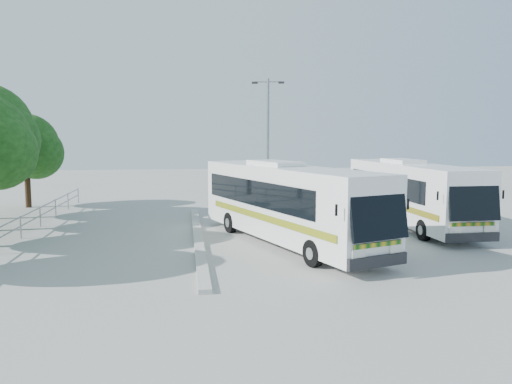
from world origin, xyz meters
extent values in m
plane|color=#A3A39E|center=(0.00, 0.00, 0.00)|extent=(100.00, 100.00, 0.00)
cube|color=#B2B2AD|center=(-2.30, 2.00, 0.07)|extent=(0.40, 16.00, 0.15)
cylinder|color=gray|center=(-10.00, 4.00, 0.95)|extent=(0.06, 22.00, 0.06)
cylinder|color=gray|center=(-10.00, 4.00, 0.55)|extent=(0.06, 22.00, 0.06)
cylinder|color=gray|center=(-10.00, 14.00, 0.50)|extent=(0.06, 0.06, 1.00)
cylinder|color=#382314|center=(-12.70, 13.30, 1.39)|extent=(0.36, 0.36, 2.77)
sphere|color=#16380F|center=(-12.70, 13.30, 3.91)|extent=(4.03, 4.03, 4.03)
sphere|color=#16380F|center=(-11.94, 12.80, 3.46)|extent=(3.28, 3.28, 3.28)
sphere|color=#16380F|center=(-13.33, 13.93, 4.41)|extent=(3.02, 3.02, 3.02)
cube|color=white|center=(1.31, 0.42, 1.78)|extent=(5.97, 11.57, 2.90)
cube|color=black|center=(3.19, -5.00, 2.14)|extent=(2.21, 1.12, 1.85)
cube|color=black|center=(-0.01, 0.57, 2.14)|extent=(3.03, 8.65, 1.05)
cube|color=black|center=(2.27, 1.36, 2.14)|extent=(3.03, 8.65, 1.05)
cube|color=#0B4D11|center=(0.26, -0.24, 1.24)|extent=(3.26, 9.36, 0.27)
cylinder|color=black|center=(1.51, -3.44, 0.48)|extent=(0.58, 0.99, 0.95)
cylinder|color=black|center=(3.54, -2.73, 0.48)|extent=(0.58, 0.99, 0.95)
cylinder|color=black|center=(-0.76, 3.13, 0.48)|extent=(0.58, 0.99, 0.95)
cylinder|color=black|center=(1.28, 3.83, 0.48)|extent=(0.58, 0.99, 0.95)
cube|color=white|center=(8.32, 3.73, 1.72)|extent=(2.42, 11.05, 2.80)
cube|color=black|center=(8.38, -1.81, 2.07)|extent=(2.12, 0.44, 1.78)
cube|color=black|center=(7.15, 4.27, 2.07)|extent=(0.14, 8.82, 1.01)
cube|color=black|center=(9.48, 4.29, 2.07)|extent=(0.14, 8.82, 1.01)
cube|color=#0F500B|center=(7.15, 3.44, 1.19)|extent=(0.13, 9.56, 0.26)
cylinder|color=black|center=(7.32, 0.13, 0.46)|extent=(0.29, 0.92, 0.92)
cylinder|color=black|center=(9.40, 0.15, 0.46)|extent=(0.29, 0.92, 0.92)
cylinder|color=black|center=(7.25, 6.84, 0.46)|extent=(0.29, 0.92, 0.92)
cylinder|color=black|center=(9.33, 6.86, 0.46)|extent=(0.29, 0.92, 0.92)
cylinder|color=gray|center=(2.13, 9.89, 3.95)|extent=(0.19, 0.19, 7.89)
cylinder|color=gray|center=(2.13, 9.89, 7.70)|extent=(1.56, 0.41, 0.08)
cube|color=black|center=(1.36, 10.06, 7.65)|extent=(0.38, 0.25, 0.12)
cube|color=black|center=(2.90, 9.72, 7.65)|extent=(0.38, 0.25, 0.12)
camera|label=1|loc=(-2.81, -19.78, 4.46)|focal=35.00mm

